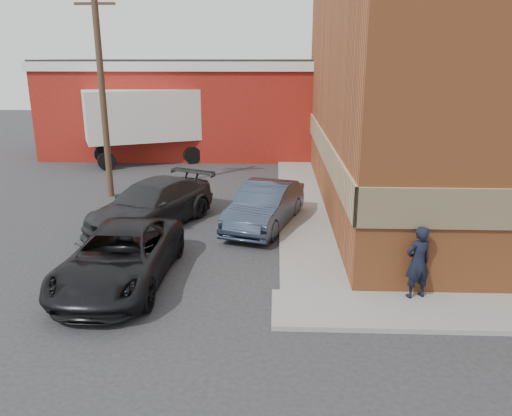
% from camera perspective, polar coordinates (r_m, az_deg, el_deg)
% --- Properties ---
extents(ground, '(90.00, 90.00, 0.00)m').
position_cam_1_polar(ground, '(12.76, 4.12, -9.79)').
color(ground, '#28282B').
rests_on(ground, ground).
extents(brick_building, '(14.25, 18.25, 9.36)m').
position_cam_1_polar(brick_building, '(22.30, 26.62, 12.47)').
color(brick_building, '#AD582C').
rests_on(brick_building, ground).
extents(sidewalk_west, '(1.80, 18.00, 0.12)m').
position_cam_1_polar(sidewalk_west, '(21.19, 5.05, 1.30)').
color(sidewalk_west, gray).
rests_on(sidewalk_west, ground).
extents(warehouse, '(16.30, 8.30, 5.60)m').
position_cam_1_polar(warehouse, '(32.02, -7.86, 11.48)').
color(warehouse, maroon).
rests_on(warehouse, ground).
extents(utility_pole, '(2.00, 0.26, 9.00)m').
position_cam_1_polar(utility_pole, '(21.61, -17.25, 13.55)').
color(utility_pole, '#4E3727').
rests_on(utility_pole, ground).
extents(man, '(0.76, 0.62, 1.81)m').
position_cam_1_polar(man, '(12.57, 18.02, -5.91)').
color(man, black).
rests_on(man, sidewalk_south).
extents(sedan, '(2.94, 4.94, 1.54)m').
position_cam_1_polar(sedan, '(17.36, 1.04, 0.29)').
color(sedan, '#2F3B4F').
rests_on(sedan, ground).
extents(suv_a, '(2.57, 5.35, 1.47)m').
position_cam_1_polar(suv_a, '(13.51, -15.25, -5.39)').
color(suv_a, black).
rests_on(suv_a, ground).
extents(suv_b, '(4.36, 5.87, 1.58)m').
position_cam_1_polar(suv_b, '(17.78, -11.84, 0.40)').
color(suv_b, '#272729').
rests_on(suv_b, ground).
extents(box_truck, '(8.48, 5.55, 4.05)m').
position_cam_1_polar(box_truck, '(28.67, -10.96, 9.76)').
color(box_truck, silver).
rests_on(box_truck, ground).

